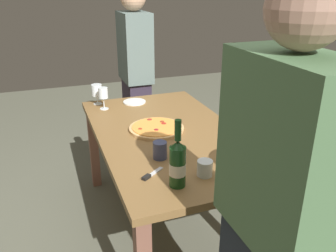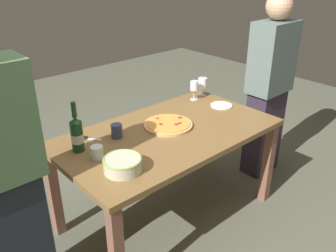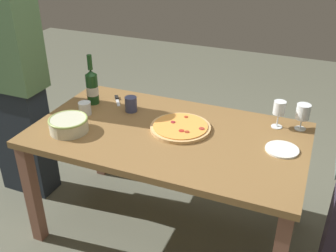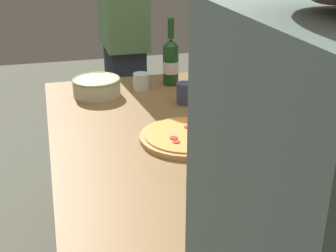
{
  "view_description": "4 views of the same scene",
  "coord_description": "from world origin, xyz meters",
  "px_view_note": "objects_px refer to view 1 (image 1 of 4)",
  "views": [
    {
      "loc": [
        -1.95,
        0.71,
        1.65
      ],
      "look_at": [
        0.0,
        0.0,
        0.79
      ],
      "focal_mm": 37.17,
      "sensor_mm": 36.0,
      "label": 1
    },
    {
      "loc": [
        -1.53,
        -1.71,
        1.9
      ],
      "look_at": [
        0.0,
        0.0,
        0.79
      ],
      "focal_mm": 38.09,
      "sensor_mm": 36.0,
      "label": 2
    },
    {
      "loc": [
        0.76,
        -1.85,
        1.89
      ],
      "look_at": [
        0.0,
        0.0,
        0.79
      ],
      "focal_mm": 41.92,
      "sensor_mm": 36.0,
      "label": 3
    },
    {
      "loc": [
        1.6,
        -0.42,
        1.5
      ],
      "look_at": [
        0.0,
        0.0,
        0.79
      ],
      "focal_mm": 49.9,
      "sensor_mm": 36.0,
      "label": 4
    }
  ],
  "objects_px": {
    "dining_table": "(168,145)",
    "cup_amber": "(160,150)",
    "wine_glass_near_pizza": "(97,91)",
    "side_plate": "(134,102)",
    "wine_glass_by_bottle": "(103,94)",
    "person_guest_left": "(136,77)",
    "pizza": "(157,128)",
    "pizza_knife": "(150,175)",
    "serving_bowl": "(240,157)",
    "person_host": "(274,229)",
    "cup_ceramic": "(205,168)",
    "wine_bottle": "(178,163)"
  },
  "relations": [
    {
      "from": "wine_glass_near_pizza",
      "to": "pizza",
      "type": "bearing_deg",
      "value": -157.28
    },
    {
      "from": "cup_amber",
      "to": "pizza_knife",
      "type": "distance_m",
      "value": 0.2
    },
    {
      "from": "pizza",
      "to": "wine_glass_near_pizza",
      "type": "xyz_separation_m",
      "value": [
        0.66,
        0.28,
        0.09
      ]
    },
    {
      "from": "cup_ceramic",
      "to": "wine_glass_by_bottle",
      "type": "bearing_deg",
      "value": 14.23
    },
    {
      "from": "cup_ceramic",
      "to": "pizza_knife",
      "type": "bearing_deg",
      "value": 71.55
    },
    {
      "from": "cup_amber",
      "to": "side_plate",
      "type": "bearing_deg",
      "value": -6.71
    },
    {
      "from": "cup_amber",
      "to": "person_host",
      "type": "bearing_deg",
      "value": -170.62
    },
    {
      "from": "pizza",
      "to": "cup_amber",
      "type": "height_order",
      "value": "cup_amber"
    },
    {
      "from": "cup_ceramic",
      "to": "person_guest_left",
      "type": "xyz_separation_m",
      "value": [
        1.69,
        -0.1,
        0.04
      ]
    },
    {
      "from": "serving_bowl",
      "to": "cup_amber",
      "type": "relative_size",
      "value": 2.35
    },
    {
      "from": "wine_glass_by_bottle",
      "to": "side_plate",
      "type": "distance_m",
      "value": 0.29
    },
    {
      "from": "wine_bottle",
      "to": "serving_bowl",
      "type": "bearing_deg",
      "value": -79.12
    },
    {
      "from": "wine_glass_by_bottle",
      "to": "serving_bowl",
      "type": "bearing_deg",
      "value": -155.24
    },
    {
      "from": "side_plate",
      "to": "pizza_knife",
      "type": "distance_m",
      "value": 1.16
    },
    {
      "from": "dining_table",
      "to": "wine_glass_near_pizza",
      "type": "bearing_deg",
      "value": 25.19
    },
    {
      "from": "serving_bowl",
      "to": "wine_glass_near_pizza",
      "type": "xyz_separation_m",
      "value": [
        1.26,
        0.55,
        0.06
      ]
    },
    {
      "from": "cup_amber",
      "to": "wine_glass_near_pizza",
      "type": "bearing_deg",
      "value": 9.25
    },
    {
      "from": "person_host",
      "to": "wine_glass_near_pizza",
      "type": "bearing_deg",
      "value": 10.75
    },
    {
      "from": "wine_glass_by_bottle",
      "to": "person_guest_left",
      "type": "distance_m",
      "value": 0.67
    },
    {
      "from": "pizza",
      "to": "wine_bottle",
      "type": "height_order",
      "value": "wine_bottle"
    },
    {
      "from": "wine_glass_near_pizza",
      "to": "side_plate",
      "type": "bearing_deg",
      "value": -102.91
    },
    {
      "from": "dining_table",
      "to": "wine_glass_by_bottle",
      "type": "height_order",
      "value": "wine_glass_by_bottle"
    },
    {
      "from": "pizza",
      "to": "side_plate",
      "type": "distance_m",
      "value": 0.59
    },
    {
      "from": "wine_glass_by_bottle",
      "to": "person_guest_left",
      "type": "height_order",
      "value": "person_guest_left"
    },
    {
      "from": "person_guest_left",
      "to": "serving_bowl",
      "type": "bearing_deg",
      "value": 8.74
    },
    {
      "from": "person_guest_left",
      "to": "cup_ceramic",
      "type": "bearing_deg",
      "value": 1.05
    },
    {
      "from": "side_plate",
      "to": "person_host",
      "type": "distance_m",
      "value": 1.81
    },
    {
      "from": "dining_table",
      "to": "pizza",
      "type": "xyz_separation_m",
      "value": [
        0.06,
        0.06,
        0.11
      ]
    },
    {
      "from": "wine_glass_near_pizza",
      "to": "cup_amber",
      "type": "relative_size",
      "value": 1.64
    },
    {
      "from": "wine_glass_near_pizza",
      "to": "side_plate",
      "type": "relative_size",
      "value": 0.88
    },
    {
      "from": "cup_amber",
      "to": "dining_table",
      "type": "bearing_deg",
      "value": -26.99
    },
    {
      "from": "cup_amber",
      "to": "serving_bowl",
      "type": "bearing_deg",
      "value": -119.92
    },
    {
      "from": "wine_glass_near_pizza",
      "to": "pizza_knife",
      "type": "relative_size",
      "value": 1.16
    },
    {
      "from": "person_host",
      "to": "person_guest_left",
      "type": "height_order",
      "value": "person_host"
    },
    {
      "from": "wine_bottle",
      "to": "pizza_knife",
      "type": "xyz_separation_m",
      "value": [
        0.13,
        0.1,
        -0.12
      ]
    },
    {
      "from": "wine_bottle",
      "to": "cup_ceramic",
      "type": "height_order",
      "value": "wine_bottle"
    },
    {
      "from": "person_guest_left",
      "to": "dining_table",
      "type": "bearing_deg",
      "value": -0.0
    },
    {
      "from": "wine_glass_near_pizza",
      "to": "cup_ceramic",
      "type": "bearing_deg",
      "value": -166.05
    },
    {
      "from": "dining_table",
      "to": "cup_amber",
      "type": "height_order",
      "value": "cup_amber"
    },
    {
      "from": "wine_glass_by_bottle",
      "to": "cup_ceramic",
      "type": "distance_m",
      "value": 1.2
    },
    {
      "from": "pizza",
      "to": "pizza_knife",
      "type": "distance_m",
      "value": 0.59
    },
    {
      "from": "wine_glass_near_pizza",
      "to": "wine_glass_by_bottle",
      "type": "distance_m",
      "value": 0.14
    },
    {
      "from": "dining_table",
      "to": "cup_ceramic",
      "type": "bearing_deg",
      "value": 178.53
    },
    {
      "from": "pizza_knife",
      "to": "dining_table",
      "type": "bearing_deg",
      "value": -29.26
    },
    {
      "from": "person_host",
      "to": "pizza_knife",
      "type": "bearing_deg",
      "value": 21.71
    },
    {
      "from": "serving_bowl",
      "to": "person_guest_left",
      "type": "height_order",
      "value": "person_guest_left"
    },
    {
      "from": "serving_bowl",
      "to": "cup_ceramic",
      "type": "height_order",
      "value": "serving_bowl"
    },
    {
      "from": "pizza_knife",
      "to": "wine_glass_near_pizza",
      "type": "bearing_deg",
      "value": 2.88
    },
    {
      "from": "cup_ceramic",
      "to": "cup_amber",
      "type": "bearing_deg",
      "value": 31.11
    },
    {
      "from": "cup_amber",
      "to": "cup_ceramic",
      "type": "bearing_deg",
      "value": -148.89
    }
  ]
}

